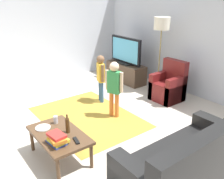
# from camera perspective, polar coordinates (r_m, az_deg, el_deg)

# --- Properties ---
(ground) EXTENTS (7.80, 7.80, 0.00)m
(ground) POSITION_cam_1_polar(r_m,az_deg,el_deg) (4.47, -6.21, -9.50)
(ground) COLOR beige
(wall_back) EXTENTS (6.00, 0.12, 2.70)m
(wall_back) POSITION_cam_1_polar(r_m,az_deg,el_deg) (6.02, 18.84, 11.34)
(wall_back) COLOR silver
(wall_back) RESTS_ON ground
(wall_left) EXTENTS (0.12, 6.00, 2.70)m
(wall_left) POSITION_cam_1_polar(r_m,az_deg,el_deg) (6.67, -20.61, 12.01)
(wall_left) COLOR silver
(wall_left) RESTS_ON ground
(area_rug) EXTENTS (2.20, 1.60, 0.01)m
(area_rug) POSITION_cam_1_polar(r_m,az_deg,el_deg) (4.94, -5.61, -6.27)
(area_rug) COLOR #B28C33
(area_rug) RESTS_ON ground
(tv_stand) EXTENTS (1.20, 0.44, 0.50)m
(tv_stand) POSITION_cam_1_polar(r_m,az_deg,el_deg) (6.81, 3.18, 3.91)
(tv_stand) COLOR #4C3828
(tv_stand) RESTS_ON ground
(tv) EXTENTS (1.10, 0.28, 0.71)m
(tv) POSITION_cam_1_polar(r_m,az_deg,el_deg) (6.64, 3.15, 8.86)
(tv) COLOR black
(tv) RESTS_ON tv_stand
(couch) EXTENTS (0.80, 1.80, 0.86)m
(couch) POSITION_cam_1_polar(r_m,az_deg,el_deg) (3.35, 17.21, -16.36)
(couch) COLOR black
(couch) RESTS_ON ground
(armchair) EXTENTS (0.60, 0.60, 0.90)m
(armchair) POSITION_cam_1_polar(r_m,az_deg,el_deg) (5.74, 12.97, 0.55)
(armchair) COLOR maroon
(armchair) RESTS_ON ground
(floor_lamp) EXTENTS (0.36, 0.36, 1.78)m
(floor_lamp) POSITION_cam_1_polar(r_m,az_deg,el_deg) (5.90, 11.35, 13.78)
(floor_lamp) COLOR #262626
(floor_lamp) RESTS_ON ground
(child_near_tv) EXTENTS (0.34, 0.19, 1.06)m
(child_near_tv) POSITION_cam_1_polar(r_m,az_deg,el_deg) (5.38, -2.60, 3.49)
(child_near_tv) COLOR #33598C
(child_near_tv) RESTS_ON ground
(child_center) EXTENTS (0.35, 0.22, 1.11)m
(child_center) POSITION_cam_1_polar(r_m,az_deg,el_deg) (4.68, 0.50, 1.14)
(child_center) COLOR orange
(child_center) RESTS_ON ground
(coffee_table) EXTENTS (1.00, 0.60, 0.42)m
(coffee_table) POSITION_cam_1_polar(r_m,az_deg,el_deg) (3.68, -12.06, -10.52)
(coffee_table) COLOR #513823
(coffee_table) RESTS_ON ground
(book_stack) EXTENTS (0.31, 0.25, 0.15)m
(book_stack) POSITION_cam_1_polar(r_m,az_deg,el_deg) (3.40, -12.49, -11.01)
(book_stack) COLOR #334CA5
(book_stack) RESTS_ON coffee_table
(bottle) EXTENTS (0.06, 0.06, 0.28)m
(bottle) POSITION_cam_1_polar(r_m,az_deg,el_deg) (3.60, -10.19, -8.05)
(bottle) COLOR #4C3319
(bottle) RESTS_ON coffee_table
(tv_remote) EXTENTS (0.18, 0.08, 0.02)m
(tv_remote) POSITION_cam_1_polar(r_m,az_deg,el_deg) (3.44, -8.23, -11.53)
(tv_remote) COLOR black
(tv_remote) RESTS_ON coffee_table
(soda_can) EXTENTS (0.07, 0.07, 0.12)m
(soda_can) POSITION_cam_1_polar(r_m,az_deg,el_deg) (3.90, -12.81, -6.79)
(soda_can) COLOR silver
(soda_can) RESTS_ON coffee_table
(plate) EXTENTS (0.22, 0.22, 0.02)m
(plate) POSITION_cam_1_polar(r_m,az_deg,el_deg) (3.84, -15.61, -8.45)
(plate) COLOR white
(plate) RESTS_ON coffee_table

